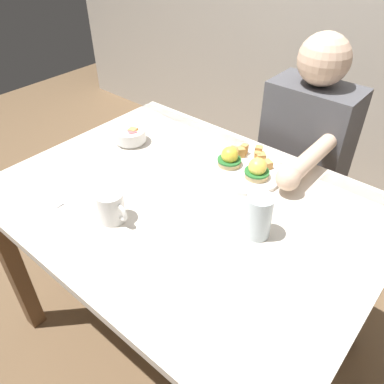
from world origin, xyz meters
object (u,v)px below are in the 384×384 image
water_glass_near (258,219)px  fork (47,198)px  dining_table (187,224)px  fruit_bowl (131,136)px  eggs_benedict_plate (245,167)px  diner_person (302,157)px  coffee_mug (111,206)px

water_glass_near → fork: bearing=-153.7°
dining_table → water_glass_near: size_ratio=9.08×
fruit_bowl → dining_table: bearing=-17.9°
dining_table → fork: size_ratio=7.70×
eggs_benedict_plate → fork: 0.66m
eggs_benedict_plate → fruit_bowl: 0.47m
eggs_benedict_plate → fork: bearing=-127.1°
dining_table → fruit_bowl: fruit_bowl is taller
fork → diner_person: size_ratio=0.14×
fork → fruit_bowl: bearing=97.5°
fruit_bowl → coffee_mug: (0.29, -0.34, 0.02)m
water_glass_near → eggs_benedict_plate: bearing=130.5°
fruit_bowl → diner_person: diner_person is taller
fruit_bowl → fork: 0.42m
dining_table → diner_person: diner_person is taller
dining_table → water_glass_near: bearing=2.2°
coffee_mug → dining_table: bearing=64.1°
dining_table → fruit_bowl: bearing=162.1°
fork → water_glass_near: 0.67m
coffee_mug → water_glass_near: (0.36, 0.22, 0.01)m
dining_table → fork: (-0.34, -0.28, 0.11)m
coffee_mug → fork: (-0.24, -0.07, -0.05)m
eggs_benedict_plate → fruit_bowl: (-0.45, -0.11, 0.01)m
eggs_benedict_plate → fruit_bowl: bearing=-165.8°
eggs_benedict_plate → fork: (-0.40, -0.53, -0.02)m
dining_table → fruit_bowl: size_ratio=10.00×
fruit_bowl → water_glass_near: 0.66m
dining_table → eggs_benedict_plate: size_ratio=4.44×
eggs_benedict_plate → fork: eggs_benedict_plate is taller
fork → water_glass_near: bearing=26.3°
eggs_benedict_plate → water_glass_near: (0.20, -0.23, 0.03)m
eggs_benedict_plate → water_glass_near: size_ratio=2.04×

